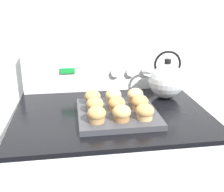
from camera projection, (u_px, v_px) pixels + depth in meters
The scene contains 13 objects.
wall_back at pixel (101, 31), 1.38m from camera, with size 8.00×0.05×2.40m.
control_panel at pixel (103, 71), 1.39m from camera, with size 0.77×0.07×0.19m.
muffin_pan at pixel (117, 113), 1.11m from camera, with size 0.31×0.31×0.02m.
muffin_r0_c0 at pixel (97, 115), 1.00m from camera, with size 0.07×0.07×0.06m.
muffin_r0_c1 at pixel (122, 113), 1.02m from camera, with size 0.07×0.07×0.06m.
muffin_r0_c2 at pixel (145, 112), 1.03m from camera, with size 0.07×0.07×0.06m.
muffin_r1_c0 at pixel (95, 105), 1.09m from camera, with size 0.07×0.07×0.06m.
muffin_r1_c1 at pixel (117, 104), 1.10m from camera, with size 0.07×0.07×0.06m.
muffin_r1_c2 at pixel (140, 103), 1.11m from camera, with size 0.07×0.07×0.06m.
muffin_r2_c0 at pixel (93, 98), 1.17m from camera, with size 0.07×0.07×0.06m.
muffin_r2_c1 at pixel (113, 96), 1.18m from camera, with size 0.07×0.07×0.06m.
muffin_r2_c2 at pixel (135, 95), 1.19m from camera, with size 0.07×0.07×0.06m.
tea_kettle at pixel (166, 80), 1.28m from camera, with size 0.20×0.16×0.22m.
Camera 1 is at (-0.15, -0.74, 1.38)m, focal length 45.00 mm.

